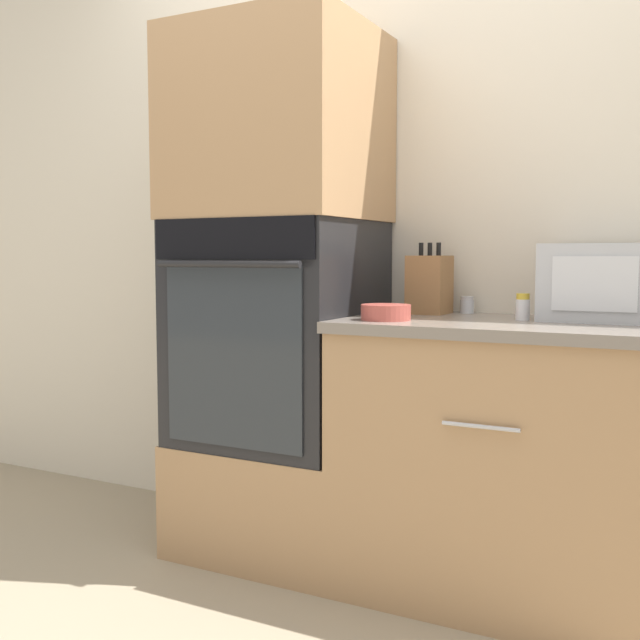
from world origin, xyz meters
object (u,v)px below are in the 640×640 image
Objects in this scene: knife_block at (429,284)px; condiment_jar_mid at (467,305)px; wall_oven at (278,332)px; microwave at (609,282)px; bowl at (386,312)px; condiment_jar_near at (523,307)px.

knife_block is 0.16m from condiment_jar_mid.
wall_oven is 0.68m from condiment_jar_mid.
microwave is 0.70m from bowl.
condiment_jar_mid is (-0.48, 0.11, -0.09)m from microwave.
condiment_jar_mid is at bearing 34.78° from knife_block.
bowl is at bearing -152.29° from condiment_jar_near.
wall_oven is 5.06× the size of bowl.
bowl is (-0.03, -0.32, -0.08)m from knife_block.
knife_block is at bearing 161.21° from condiment_jar_near.
knife_block is 4.14× the size of condiment_jar_mid.
wall_oven reaches higher than knife_block.
microwave is 2.47× the size of bowl.
bowl is 0.43m from condiment_jar_near.
microwave is (1.11, 0.15, 0.19)m from wall_oven.
wall_oven is at bearing -172.50° from microwave.
microwave is 0.27m from condiment_jar_near.
microwave reaches higher than condiment_jar_mid.
condiment_jar_mid is at bearing 167.41° from microwave.
bowl is (0.48, -0.15, 0.10)m from wall_oven.
wall_oven reaches higher than condiment_jar_near.
wall_oven reaches higher than bowl.
knife_block is (0.51, 0.17, 0.17)m from wall_oven.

